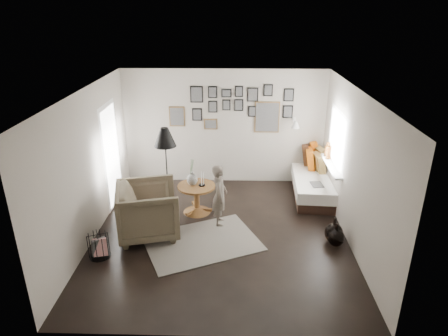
{
  "coord_description": "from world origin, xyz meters",
  "views": [
    {
      "loc": [
        0.24,
        -6.22,
        3.88
      ],
      "look_at": [
        0.05,
        0.5,
        1.1
      ],
      "focal_mm": 32.0,
      "sensor_mm": 36.0,
      "label": 1
    }
  ],
  "objects_px": {
    "vase": "(192,177)",
    "magazine_basket": "(99,246)",
    "demijohn_large": "(334,233)",
    "daybed": "(313,179)",
    "demijohn_small": "(336,237)",
    "floor_lamp": "(165,140)",
    "pedestal_table": "(197,200)",
    "child": "(220,195)",
    "armchair": "(148,210)"
  },
  "relations": [
    {
      "from": "armchair",
      "to": "demijohn_small",
      "type": "height_order",
      "value": "armchair"
    },
    {
      "from": "armchair",
      "to": "pedestal_table",
      "type": "bearing_deg",
      "value": -55.85
    },
    {
      "from": "child",
      "to": "pedestal_table",
      "type": "bearing_deg",
      "value": 45.9
    },
    {
      "from": "vase",
      "to": "floor_lamp",
      "type": "bearing_deg",
      "value": -168.81
    },
    {
      "from": "pedestal_table",
      "to": "daybed",
      "type": "distance_m",
      "value": 2.67
    },
    {
      "from": "child",
      "to": "demijohn_large",
      "type": "bearing_deg",
      "value": -106.96
    },
    {
      "from": "daybed",
      "to": "armchair",
      "type": "height_order",
      "value": "daybed"
    },
    {
      "from": "demijohn_large",
      "to": "armchair",
      "type": "bearing_deg",
      "value": 177.06
    },
    {
      "from": "floor_lamp",
      "to": "child",
      "type": "distance_m",
      "value": 1.43
    },
    {
      "from": "demijohn_large",
      "to": "demijohn_small",
      "type": "bearing_deg",
      "value": -82.66
    },
    {
      "from": "daybed",
      "to": "child",
      "type": "height_order",
      "value": "child"
    },
    {
      "from": "pedestal_table",
      "to": "demijohn_large",
      "type": "distance_m",
      "value": 2.69
    },
    {
      "from": "floor_lamp",
      "to": "child",
      "type": "xyz_separation_m",
      "value": [
        1.02,
        -0.37,
        -0.93
      ]
    },
    {
      "from": "daybed",
      "to": "demijohn_small",
      "type": "distance_m",
      "value": 2.15
    },
    {
      "from": "pedestal_table",
      "to": "child",
      "type": "xyz_separation_m",
      "value": [
        0.47,
        -0.45,
        0.33
      ]
    },
    {
      "from": "magazine_basket",
      "to": "demijohn_large",
      "type": "bearing_deg",
      "value": 7.87
    },
    {
      "from": "floor_lamp",
      "to": "child",
      "type": "height_order",
      "value": "floor_lamp"
    },
    {
      "from": "magazine_basket",
      "to": "demijohn_large",
      "type": "distance_m",
      "value": 4.0
    },
    {
      "from": "daybed",
      "to": "vase",
      "type": "bearing_deg",
      "value": -155.64
    },
    {
      "from": "demijohn_small",
      "to": "demijohn_large",
      "type": "bearing_deg",
      "value": 97.34
    },
    {
      "from": "vase",
      "to": "magazine_basket",
      "type": "xyz_separation_m",
      "value": [
        -1.39,
        -1.6,
        -0.54
      ]
    },
    {
      "from": "daybed",
      "to": "demijohn_large",
      "type": "distance_m",
      "value": 2.03
    },
    {
      "from": "pedestal_table",
      "to": "armchair",
      "type": "xyz_separation_m",
      "value": [
        -0.78,
        -0.86,
        0.21
      ]
    },
    {
      "from": "daybed",
      "to": "floor_lamp",
      "type": "relative_size",
      "value": 1.2
    },
    {
      "from": "magazine_basket",
      "to": "demijohn_small",
      "type": "height_order",
      "value": "demijohn_small"
    },
    {
      "from": "demijohn_large",
      "to": "demijohn_small",
      "type": "height_order",
      "value": "demijohn_large"
    },
    {
      "from": "vase",
      "to": "daybed",
      "type": "xyz_separation_m",
      "value": [
        2.56,
        0.98,
        -0.43
      ]
    },
    {
      "from": "child",
      "to": "vase",
      "type": "bearing_deg",
      "value": 49.09
    },
    {
      "from": "armchair",
      "to": "demijohn_small",
      "type": "distance_m",
      "value": 3.31
    },
    {
      "from": "magazine_basket",
      "to": "child",
      "type": "xyz_separation_m",
      "value": [
        1.95,
        1.13,
        0.39
      ]
    },
    {
      "from": "pedestal_table",
      "to": "daybed",
      "type": "bearing_deg",
      "value": 21.97
    },
    {
      "from": "magazine_basket",
      "to": "demijohn_small",
      "type": "xyz_separation_m",
      "value": [
        3.97,
        0.43,
        -0.04
      ]
    },
    {
      "from": "floor_lamp",
      "to": "demijohn_small",
      "type": "xyz_separation_m",
      "value": [
        3.05,
        -1.07,
        -1.36
      ]
    },
    {
      "from": "demijohn_large",
      "to": "daybed",
      "type": "bearing_deg",
      "value": 90.24
    },
    {
      "from": "magazine_basket",
      "to": "demijohn_small",
      "type": "distance_m",
      "value": 4.0
    },
    {
      "from": "pedestal_table",
      "to": "daybed",
      "type": "relative_size",
      "value": 0.35
    },
    {
      "from": "vase",
      "to": "child",
      "type": "xyz_separation_m",
      "value": [
        0.55,
        -0.47,
        -0.15
      ]
    },
    {
      "from": "vase",
      "to": "armchair",
      "type": "xyz_separation_m",
      "value": [
        -0.7,
        -0.88,
        -0.26
      ]
    },
    {
      "from": "vase",
      "to": "magazine_basket",
      "type": "relative_size",
      "value": 1.22
    },
    {
      "from": "daybed",
      "to": "demijohn_small",
      "type": "xyz_separation_m",
      "value": [
        0.02,
        -2.15,
        -0.15
      ]
    },
    {
      "from": "floor_lamp",
      "to": "magazine_basket",
      "type": "distance_m",
      "value": 2.2
    },
    {
      "from": "demijohn_large",
      "to": "magazine_basket",
      "type": "bearing_deg",
      "value": -172.13
    },
    {
      "from": "vase",
      "to": "armchair",
      "type": "height_order",
      "value": "vase"
    },
    {
      "from": "magazine_basket",
      "to": "demijohn_large",
      "type": "relative_size",
      "value": 0.91
    },
    {
      "from": "demijohn_small",
      "to": "child",
      "type": "distance_m",
      "value": 2.19
    },
    {
      "from": "floor_lamp",
      "to": "demijohn_large",
      "type": "bearing_deg",
      "value": -17.45
    },
    {
      "from": "pedestal_table",
      "to": "demijohn_large",
      "type": "relative_size",
      "value": 1.55
    },
    {
      "from": "vase",
      "to": "demijohn_small",
      "type": "xyz_separation_m",
      "value": [
        2.58,
        -1.17,
        -0.58
      ]
    },
    {
      "from": "magazine_basket",
      "to": "armchair",
      "type": "bearing_deg",
      "value": 45.91
    },
    {
      "from": "vase",
      "to": "child",
      "type": "height_order",
      "value": "child"
    }
  ]
}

